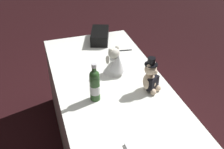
% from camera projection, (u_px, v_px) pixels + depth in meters
% --- Properties ---
extents(reception_table, '(1.88, 0.87, 0.77)m').
position_uv_depth(reception_table, '(112.00, 120.00, 2.40)').
color(reception_table, white).
rests_on(reception_table, ground_plane).
extents(teddy_bear_groom, '(0.15, 0.14, 0.28)m').
position_uv_depth(teddy_bear_groom, '(151.00, 78.00, 2.07)').
color(teddy_bear_groom, beige).
rests_on(teddy_bear_groom, reception_table).
extents(teddy_bear_bride, '(0.23, 0.20, 0.24)m').
position_uv_depth(teddy_bear_bride, '(115.00, 62.00, 2.28)').
color(teddy_bear_bride, white).
rests_on(teddy_bear_bride, reception_table).
extents(champagne_bottle, '(0.08, 0.08, 0.30)m').
position_uv_depth(champagne_bottle, '(95.00, 85.00, 1.97)').
color(champagne_bottle, '#2A4F24').
rests_on(champagne_bottle, reception_table).
extents(signing_pen, '(0.03, 0.13, 0.01)m').
position_uv_depth(signing_pen, '(125.00, 50.00, 2.65)').
color(signing_pen, black).
rests_on(signing_pen, reception_table).
extents(gift_case_black, '(0.35, 0.26, 0.11)m').
position_uv_depth(gift_case_black, '(100.00, 36.00, 2.80)').
color(gift_case_black, black).
rests_on(gift_case_black, reception_table).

